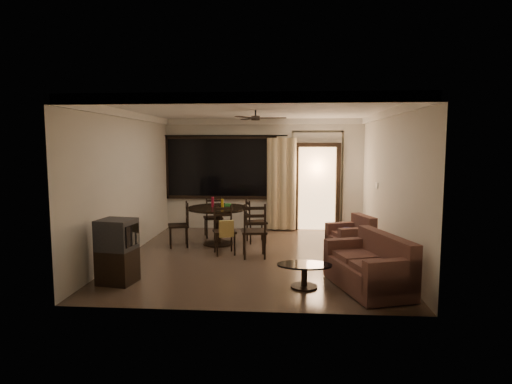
# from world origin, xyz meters

# --- Properties ---
(ground) EXTENTS (5.50, 5.50, 0.00)m
(ground) POSITION_xyz_m (0.00, 0.00, 0.00)
(ground) COLOR #7F6651
(ground) RESTS_ON ground
(room_shell) EXTENTS (5.50, 6.70, 5.50)m
(room_shell) POSITION_xyz_m (0.59, 1.77, 1.83)
(room_shell) COLOR beige
(room_shell) RESTS_ON ground
(dining_table) EXTENTS (1.30, 1.30, 1.03)m
(dining_table) POSITION_xyz_m (-0.88, 0.96, 0.64)
(dining_table) COLOR black
(dining_table) RESTS_ON ground
(dining_chair_west) EXTENTS (0.53, 0.53, 0.95)m
(dining_chair_west) POSITION_xyz_m (-1.68, 0.70, 0.28)
(dining_chair_west) COLOR black
(dining_chair_west) RESTS_ON ground
(dining_chair_east) EXTENTS (0.53, 0.53, 0.95)m
(dining_chair_east) POSITION_xyz_m (-0.09, 1.21, 0.28)
(dining_chair_east) COLOR black
(dining_chair_east) RESTS_ON ground
(dining_chair_south) EXTENTS (0.53, 0.56, 0.95)m
(dining_chair_south) POSITION_xyz_m (-0.62, 0.14, 0.31)
(dining_chair_south) COLOR black
(dining_chair_south) RESTS_ON ground
(dining_chair_north) EXTENTS (0.53, 0.53, 0.95)m
(dining_chair_north) POSITION_xyz_m (-1.12, 1.71, 0.28)
(dining_chair_north) COLOR black
(dining_chair_north) RESTS_ON ground
(tv_cabinet) EXTENTS (0.60, 0.55, 1.01)m
(tv_cabinet) POSITION_xyz_m (-2.03, -1.74, 0.51)
(tv_cabinet) COLOR black
(tv_cabinet) RESTS_ON ground
(sofa) EXTENTS (1.21, 1.67, 0.80)m
(sofa) POSITION_xyz_m (1.86, -1.74, 0.32)
(sofa) COLOR #42211F
(sofa) RESTS_ON ground
(armchair) EXTENTS (0.95, 0.95, 0.75)m
(armchair) POSITION_xyz_m (1.89, 0.29, 0.31)
(armchair) COLOR #42211F
(armchair) RESTS_ON ground
(coffee_table) EXTENTS (0.83, 0.50, 0.36)m
(coffee_table) POSITION_xyz_m (0.87, -1.75, 0.24)
(coffee_table) COLOR black
(coffee_table) RESTS_ON ground
(side_chair) EXTENTS (0.53, 0.53, 1.06)m
(side_chair) POSITION_xyz_m (-0.02, -0.06, 0.31)
(side_chair) COLOR black
(side_chair) RESTS_ON ground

